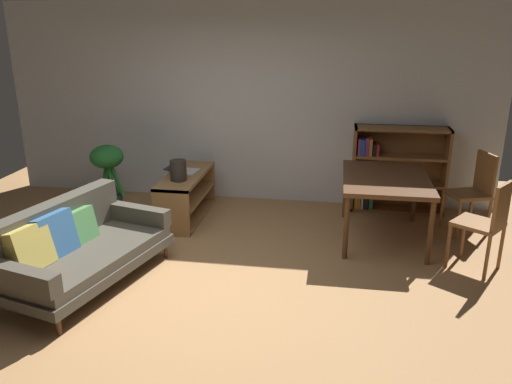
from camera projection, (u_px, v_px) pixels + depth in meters
name	position (u px, v px, depth m)	size (l,w,h in m)	color
ground_plane	(198.00, 287.00, 4.97)	(8.16, 8.16, 0.00)	#A87A4C
back_wall_panel	(246.00, 104.00, 7.06)	(6.80, 0.10, 2.70)	silver
fabric_couch	(74.00, 246.00, 4.94)	(1.29, 1.89, 0.78)	#56351E
media_console	(186.00, 196.00, 6.62)	(0.45, 1.29, 0.59)	olive
open_laptop	(184.00, 170.00, 6.62)	(0.43, 0.34, 0.06)	silver
desk_speaker	(178.00, 170.00, 6.24)	(0.20, 0.20, 0.25)	#2D2823
potted_floor_plant	(108.00, 171.00, 6.75)	(0.43, 0.43, 0.91)	#333338
dining_table	(386.00, 183.00, 5.86)	(0.96, 1.34, 0.76)	#56351E
dining_chair_near	(486.00, 221.00, 5.12)	(0.58, 0.57, 0.96)	brown
dining_chair_far	(474.00, 189.00, 6.11)	(0.54, 0.52, 0.97)	brown
bookshelf	(392.00, 169.00, 6.84)	(1.21, 0.34, 1.13)	brown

